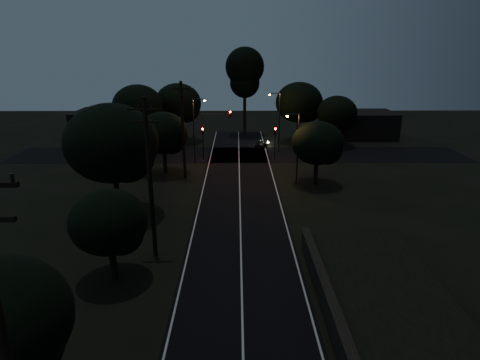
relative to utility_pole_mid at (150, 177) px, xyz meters
name	(u,v)px	position (x,y,z in m)	size (l,w,h in m)	color
road_surface	(239,181)	(6.00, 16.12, -5.73)	(60.00, 70.00, 0.03)	black
utility_pole_mid	(150,177)	(0.00, 0.00, 0.00)	(2.20, 0.30, 11.00)	black
utility_pole_far	(183,129)	(0.00, 17.00, -0.25)	(2.20, 0.30, 10.50)	black
tree_left_b	(111,224)	(-1.84, -3.09, -1.91)	(4.65, 4.65, 5.91)	black
tree_left_c	(115,145)	(-4.23, 6.85, 0.49)	(7.62, 7.62, 9.63)	black
tree_left_d	(165,134)	(-2.30, 18.89, -1.19)	(5.54, 5.54, 7.03)	black
tree_far_nw	(180,104)	(-2.76, 34.86, -0.10)	(6.87, 6.87, 8.71)	black
tree_far_w	(140,107)	(-7.75, 30.86, 0.04)	(6.97, 6.97, 8.89)	black
tree_far_ne	(301,104)	(15.25, 34.86, 0.00)	(7.01, 7.01, 8.87)	black
tree_far_e	(338,114)	(20.20, 31.89, -1.06)	(5.69, 5.69, 7.22)	black
tree_right_a	(319,144)	(14.19, 14.89, -1.39)	(5.28, 5.28, 6.71)	black
tall_pine	(245,72)	(7.00, 40.00, 4.19)	(6.06, 6.06, 13.78)	black
building_left	(110,125)	(-14.00, 37.00, -3.54)	(10.00, 8.00, 4.40)	black
building_right	(364,124)	(26.00, 38.00, -3.74)	(9.00, 7.00, 4.00)	black
signal_left	(203,137)	(1.40, 24.99, -2.90)	(0.28, 0.35, 4.10)	black
signal_right	(275,137)	(10.60, 24.99, -2.90)	(0.28, 0.35, 4.10)	black
signal_mast	(216,126)	(3.09, 24.99, -1.40)	(3.70, 0.35, 6.25)	black
streetlight_a	(195,126)	(0.69, 23.00, -1.10)	(1.66, 0.26, 8.00)	black
streetlight_b	(278,118)	(11.31, 29.00, -1.10)	(1.66, 0.26, 8.00)	black
streetlight_c	(296,144)	(11.83, 15.00, -1.39)	(1.46, 0.26, 7.50)	black
car	(261,144)	(9.20, 30.81, -5.21)	(1.26, 3.12, 1.06)	black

